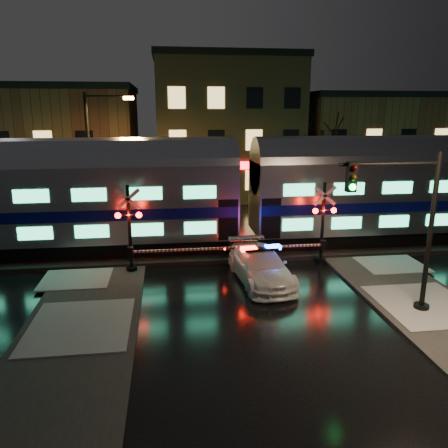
{
  "coord_description": "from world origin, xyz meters",
  "views": [
    {
      "loc": [
        -3.28,
        -17.48,
        7.44
      ],
      "look_at": [
        -0.68,
        2.5,
        2.2
      ],
      "focal_mm": 35.0,
      "sensor_mm": 36.0,
      "label": 1
    }
  ],
  "objects_px": {
    "streetlight": "(94,156)",
    "police_car": "(260,266)",
    "crossing_signal_right": "(316,232)",
    "traffic_light": "(407,231)",
    "crossing_signal_left": "(138,238)"
  },
  "relations": [
    {
      "from": "crossing_signal_left",
      "to": "traffic_light",
      "type": "distance_m",
      "value": 11.54
    },
    {
      "from": "crossing_signal_right",
      "to": "streetlight",
      "type": "bearing_deg",
      "value": 149.41
    },
    {
      "from": "crossing_signal_right",
      "to": "traffic_light",
      "type": "xyz_separation_m",
      "value": [
        1.38,
        -5.64,
        1.53
      ]
    },
    {
      "from": "traffic_light",
      "to": "streetlight",
      "type": "height_order",
      "value": "streetlight"
    },
    {
      "from": "police_car",
      "to": "crossing_signal_left",
      "type": "xyz_separation_m",
      "value": [
        -5.45,
        1.81,
        0.98
      ]
    },
    {
      "from": "police_car",
      "to": "streetlight",
      "type": "relative_size",
      "value": 0.63
    },
    {
      "from": "streetlight",
      "to": "police_car",
      "type": "bearing_deg",
      "value": -46.03
    },
    {
      "from": "police_car",
      "to": "streetlight",
      "type": "xyz_separation_m",
      "value": [
        -8.2,
        8.5,
        4.12
      ]
    },
    {
      "from": "crossing_signal_left",
      "to": "streetlight",
      "type": "xyz_separation_m",
      "value": [
        -2.75,
        6.69,
        3.14
      ]
    },
    {
      "from": "police_car",
      "to": "crossing_signal_right",
      "type": "xyz_separation_m",
      "value": [
        3.12,
        1.81,
        0.95
      ]
    },
    {
      "from": "police_car",
      "to": "traffic_light",
      "type": "relative_size",
      "value": 0.87
    },
    {
      "from": "crossing_signal_right",
      "to": "streetlight",
      "type": "xyz_separation_m",
      "value": [
        -11.32,
        6.69,
        3.18
      ]
    },
    {
      "from": "crossing_signal_right",
      "to": "crossing_signal_left",
      "type": "height_order",
      "value": "crossing_signal_left"
    },
    {
      "from": "police_car",
      "to": "traffic_light",
      "type": "height_order",
      "value": "traffic_light"
    },
    {
      "from": "crossing_signal_left",
      "to": "crossing_signal_right",
      "type": "bearing_deg",
      "value": -0.01
    }
  ]
}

